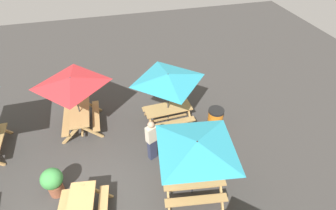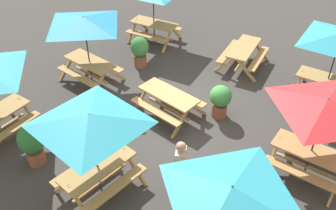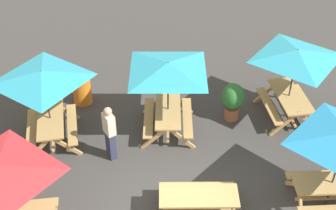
{
  "view_description": "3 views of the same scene",
  "coord_description": "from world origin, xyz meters",
  "px_view_note": "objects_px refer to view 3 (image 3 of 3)",
  "views": [
    {
      "loc": [
        4.31,
        1.36,
        7.26
      ],
      "look_at": [
        -3.15,
        3.27,
        0.9
      ],
      "focal_mm": 28.0,
      "sensor_mm": 36.0,
      "label": 1
    },
    {
      "loc": [
        -4.52,
        7.15,
        7.04
      ],
      "look_at": [
        -0.05,
        0.57,
        0.9
      ],
      "focal_mm": 40.0,
      "sensor_mm": 36.0,
      "label": 2
    },
    {
      "loc": [
        -1.37,
        -6.97,
        8.8
      ],
      "look_at": [
        0.09,
        3.2,
        0.9
      ],
      "focal_mm": 50.0,
      "sensor_mm": 36.0,
      "label": 3
    }
  ],
  "objects_px": {
    "picnic_table_4": "(199,201)",
    "picnic_table_6": "(0,176)",
    "person_standing": "(110,132)",
    "potted_plant_2": "(233,99)",
    "picnic_table_0": "(43,81)",
    "trash_bin_orange": "(82,89)",
    "picnic_table_2": "(168,72)",
    "picnic_table_8": "(296,59)"
  },
  "relations": [
    {
      "from": "picnic_table_2",
      "to": "person_standing",
      "type": "height_order",
      "value": "picnic_table_2"
    },
    {
      "from": "picnic_table_6",
      "to": "potted_plant_2",
      "type": "distance_m",
      "value": 6.89
    },
    {
      "from": "trash_bin_orange",
      "to": "person_standing",
      "type": "distance_m",
      "value": 2.73
    },
    {
      "from": "picnic_table_2",
      "to": "trash_bin_orange",
      "type": "relative_size",
      "value": 2.86
    },
    {
      "from": "potted_plant_2",
      "to": "trash_bin_orange",
      "type": "bearing_deg",
      "value": 161.82
    },
    {
      "from": "picnic_table_0",
      "to": "picnic_table_8",
      "type": "bearing_deg",
      "value": -92.48
    },
    {
      "from": "picnic_table_0",
      "to": "picnic_table_2",
      "type": "relative_size",
      "value": 0.83
    },
    {
      "from": "potted_plant_2",
      "to": "picnic_table_8",
      "type": "bearing_deg",
      "value": -4.97
    },
    {
      "from": "picnic_table_6",
      "to": "person_standing",
      "type": "bearing_deg",
      "value": 47.51
    },
    {
      "from": "picnic_table_8",
      "to": "trash_bin_orange",
      "type": "xyz_separation_m",
      "value": [
        -5.99,
        1.57,
        -1.49
      ]
    },
    {
      "from": "trash_bin_orange",
      "to": "picnic_table_4",
      "type": "bearing_deg",
      "value": -61.66
    },
    {
      "from": "picnic_table_4",
      "to": "person_standing",
      "type": "xyz_separation_m",
      "value": [
        -1.9,
        2.34,
        0.32
      ]
    },
    {
      "from": "person_standing",
      "to": "picnic_table_2",
      "type": "bearing_deg",
      "value": -85.63
    },
    {
      "from": "picnic_table_2",
      "to": "picnic_table_6",
      "type": "distance_m",
      "value": 5.04
    },
    {
      "from": "picnic_table_8",
      "to": "picnic_table_4",
      "type": "bearing_deg",
      "value": 135.0
    },
    {
      "from": "picnic_table_2",
      "to": "person_standing",
      "type": "relative_size",
      "value": 1.68
    },
    {
      "from": "trash_bin_orange",
      "to": "picnic_table_2",
      "type": "bearing_deg",
      "value": -35.08
    },
    {
      "from": "picnic_table_4",
      "to": "potted_plant_2",
      "type": "xyz_separation_m",
      "value": [
        1.69,
        3.5,
        0.13
      ]
    },
    {
      "from": "picnic_table_0",
      "to": "potted_plant_2",
      "type": "relative_size",
      "value": 1.94
    },
    {
      "from": "picnic_table_0",
      "to": "picnic_table_2",
      "type": "bearing_deg",
      "value": -94.13
    },
    {
      "from": "picnic_table_6",
      "to": "trash_bin_orange",
      "type": "bearing_deg",
      "value": 74.54
    },
    {
      "from": "picnic_table_2",
      "to": "trash_bin_orange",
      "type": "xyz_separation_m",
      "value": [
        -2.42,
        1.7,
        -1.49
      ]
    },
    {
      "from": "picnic_table_4",
      "to": "potted_plant_2",
      "type": "distance_m",
      "value": 3.89
    },
    {
      "from": "picnic_table_8",
      "to": "trash_bin_orange",
      "type": "height_order",
      "value": "picnic_table_8"
    },
    {
      "from": "picnic_table_2",
      "to": "picnic_table_4",
      "type": "relative_size",
      "value": 1.43
    },
    {
      "from": "person_standing",
      "to": "picnic_table_4",
      "type": "bearing_deg",
      "value": -164.99
    },
    {
      "from": "picnic_table_6",
      "to": "trash_bin_orange",
      "type": "relative_size",
      "value": 2.38
    },
    {
      "from": "picnic_table_2",
      "to": "picnic_table_6",
      "type": "height_order",
      "value": "same"
    },
    {
      "from": "picnic_table_0",
      "to": "potted_plant_2",
      "type": "bearing_deg",
      "value": -90.73
    },
    {
      "from": "picnic_table_8",
      "to": "picnic_table_0",
      "type": "bearing_deg",
      "value": 90.29
    },
    {
      "from": "picnic_table_0",
      "to": "picnic_table_4",
      "type": "distance_m",
      "value": 5.0
    },
    {
      "from": "picnic_table_2",
      "to": "picnic_table_6",
      "type": "xyz_separation_m",
      "value": [
        -3.86,
        -3.23,
        0.0
      ]
    },
    {
      "from": "trash_bin_orange",
      "to": "potted_plant_2",
      "type": "height_order",
      "value": "potted_plant_2"
    },
    {
      "from": "picnic_table_4",
      "to": "trash_bin_orange",
      "type": "bearing_deg",
      "value": 125.97
    },
    {
      "from": "picnic_table_4",
      "to": "picnic_table_6",
      "type": "height_order",
      "value": "picnic_table_6"
    },
    {
      "from": "picnic_table_6",
      "to": "picnic_table_8",
      "type": "xyz_separation_m",
      "value": [
        7.43,
        3.36,
        0.0
      ]
    },
    {
      "from": "person_standing",
      "to": "potted_plant_2",
      "type": "bearing_deg",
      "value": -96.06
    },
    {
      "from": "picnic_table_8",
      "to": "trash_bin_orange",
      "type": "relative_size",
      "value": 2.38
    },
    {
      "from": "picnic_table_4",
      "to": "picnic_table_6",
      "type": "xyz_separation_m",
      "value": [
        -4.1,
        -0.0,
        1.43
      ]
    },
    {
      "from": "person_standing",
      "to": "picnic_table_8",
      "type": "bearing_deg",
      "value": -102.97
    },
    {
      "from": "picnic_table_4",
      "to": "picnic_table_6",
      "type": "relative_size",
      "value": 0.84
    },
    {
      "from": "picnic_table_6",
      "to": "potted_plant_2",
      "type": "xyz_separation_m",
      "value": [
        5.79,
        3.5,
        -1.3
      ]
    }
  ]
}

